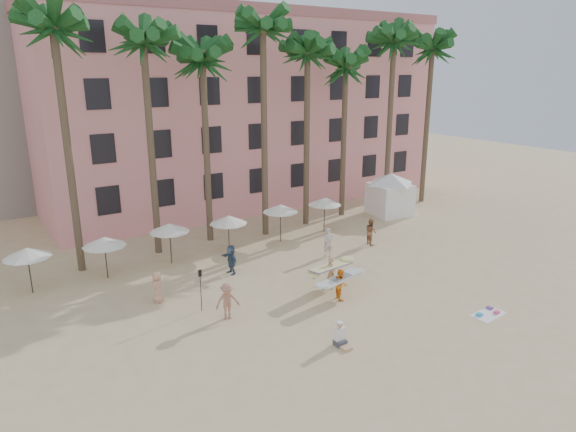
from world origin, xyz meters
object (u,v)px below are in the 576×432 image
(cabana, at_px, (390,190))
(carrier_white, at_px, (340,283))
(pink_hotel, at_px, (238,111))
(carrier_yellow, at_px, (331,271))

(cabana, xyz_separation_m, carrier_white, (-13.69, -10.62, -1.17))
(pink_hotel, xyz_separation_m, carrier_yellow, (-5.88, -21.88, -6.97))
(cabana, xyz_separation_m, carrier_yellow, (-13.28, -9.27, -1.03))
(pink_hotel, height_order, carrier_yellow, pink_hotel)
(carrier_yellow, distance_m, carrier_white, 1.42)
(carrier_yellow, xyz_separation_m, carrier_white, (-0.41, -1.35, -0.14))
(cabana, relative_size, carrier_yellow, 1.56)
(pink_hotel, bearing_deg, cabana, -59.60)
(cabana, bearing_deg, carrier_yellow, -145.10)
(pink_hotel, distance_m, cabana, 15.78)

